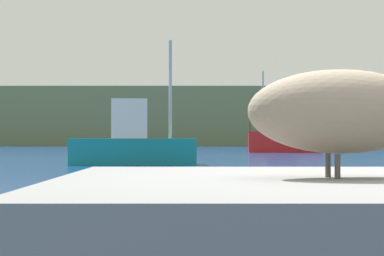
{
  "coord_description": "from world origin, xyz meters",
  "views": [
    {
      "loc": [
        -1.07,
        -3.65,
        1.03
      ],
      "look_at": [
        -1.1,
        18.21,
        1.33
      ],
      "focal_mm": 60.52,
      "sensor_mm": 36.0,
      "label": 1
    }
  ],
  "objects": [
    {
      "name": "fishing_boat_red",
      "position": [
        5.1,
        39.59,
        0.96
      ],
      "size": [
        4.93,
        1.72,
        5.48
      ],
      "rotation": [
        0.0,
        0.0,
        3.08
      ],
      "color": "red",
      "rests_on": "ground"
    },
    {
      "name": "pelican",
      "position": [
        -0.28,
        -0.27,
        1.17
      ],
      "size": [
        1.25,
        0.54,
        0.83
      ],
      "rotation": [
        0.0,
        0.0,
        0.11
      ],
      "color": "gray",
      "rests_on": "pier_dock"
    },
    {
      "name": "fishing_boat_teal",
      "position": [
        -3.29,
        20.29,
        0.82
      ],
      "size": [
        4.73,
        1.65,
        4.64
      ],
      "rotation": [
        0.0,
        0.0,
        0.09
      ],
      "color": "teal",
      "rests_on": "ground"
    },
    {
      "name": "pier_dock",
      "position": [
        -0.29,
        -0.27,
        0.41
      ],
      "size": [
        3.01,
        2.59,
        0.81
      ],
      "primitive_type": "cube",
      "color": "gray",
      "rests_on": "ground"
    },
    {
      "name": "hillside_backdrop",
      "position": [
        0.0,
        76.87,
        3.43
      ],
      "size": [
        140.0,
        14.44,
        6.85
      ],
      "primitive_type": "cube",
      "color": "#6B7A51",
      "rests_on": "ground"
    }
  ]
}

